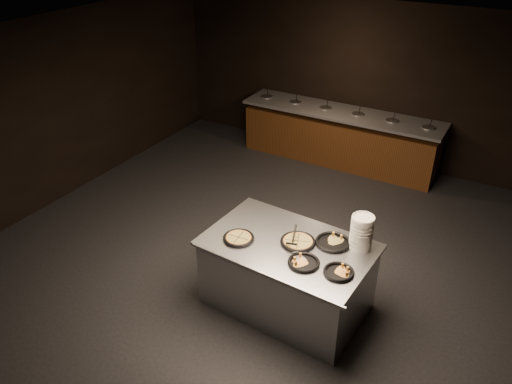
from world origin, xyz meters
TOP-DOWN VIEW (x-y plane):
  - room at (0.00, 0.00)m, footprint 7.02×8.02m
  - salad_bar at (0.00, 3.56)m, footprint 3.70×0.83m
  - serving_counter at (0.93, -0.42)m, footprint 1.98×1.34m
  - plate_stack at (1.66, -0.08)m, footprint 0.25×0.25m
  - pan_veggie_whole at (0.39, -0.64)m, footprint 0.36×0.36m
  - pan_cheese_whole at (1.02, -0.36)m, footprint 0.41×0.41m
  - pan_cheese_slices_a at (1.37, -0.17)m, footprint 0.40×0.40m
  - pan_cheese_slices_b at (1.24, -0.67)m, footprint 0.35×0.35m
  - pan_veggie_slices at (1.62, -0.64)m, footprint 0.33×0.33m
  - server_left at (0.94, -0.29)m, footprint 0.16×0.31m
  - server_right at (1.07, -0.58)m, footprint 0.33×0.23m

SIDE VIEW (x-z plane):
  - serving_counter at x=0.93m, z-range -0.02..0.89m
  - salad_bar at x=0.00m, z-range -0.15..1.03m
  - pan_cheese_slices_a at x=1.37m, z-range 0.91..0.95m
  - pan_cheese_slices_b at x=1.24m, z-range 0.91..0.95m
  - pan_veggie_slices at x=1.62m, z-range 0.91..0.95m
  - pan_veggie_whole at x=0.39m, z-range 0.91..0.95m
  - pan_cheese_whole at x=1.02m, z-range 0.91..0.95m
  - server_left at x=0.94m, z-range 0.91..1.07m
  - server_right at x=1.07m, z-range 0.91..1.09m
  - plate_stack at x=1.66m, z-range 0.91..1.32m
  - room at x=0.00m, z-range -0.01..2.91m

